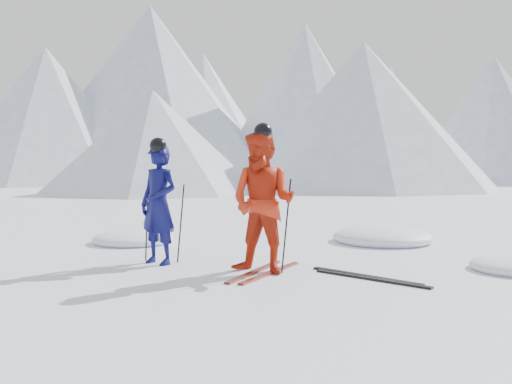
% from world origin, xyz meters
% --- Properties ---
extents(ground, '(160.00, 160.00, 0.00)m').
position_xyz_m(ground, '(0.00, 0.00, 0.00)').
color(ground, white).
rests_on(ground, ground).
extents(skier_blue, '(0.76, 0.60, 1.85)m').
position_xyz_m(skier_blue, '(-3.17, -0.31, 0.92)').
color(skier_blue, '#0B0C47').
rests_on(skier_blue, ground).
extents(skier_red, '(1.07, 0.88, 2.02)m').
position_xyz_m(skier_red, '(-1.42, -0.45, 1.01)').
color(skier_red, red).
rests_on(skier_red, ground).
extents(pole_blue_left, '(0.12, 0.09, 1.23)m').
position_xyz_m(pole_blue_left, '(-3.47, -0.16, 0.62)').
color(pole_blue_left, black).
rests_on(pole_blue_left, ground).
extents(pole_blue_right, '(0.12, 0.07, 1.23)m').
position_xyz_m(pole_blue_right, '(-2.92, -0.06, 0.62)').
color(pole_blue_right, black).
rests_on(pole_blue_right, ground).
extents(pole_red_left, '(0.13, 0.10, 1.34)m').
position_xyz_m(pole_red_left, '(-1.72, -0.20, 0.67)').
color(pole_red_left, black).
rests_on(pole_red_left, ground).
extents(pole_red_right, '(0.13, 0.09, 1.34)m').
position_xyz_m(pole_red_right, '(-1.12, -0.30, 0.67)').
color(pole_red_right, black).
rests_on(pole_red_right, ground).
extents(ski_worn_left, '(0.24, 1.70, 0.03)m').
position_xyz_m(ski_worn_left, '(-1.54, -0.45, 0.01)').
color(ski_worn_left, black).
rests_on(ski_worn_left, ground).
extents(ski_worn_right, '(0.36, 1.69, 0.03)m').
position_xyz_m(ski_worn_right, '(-1.30, -0.45, 0.01)').
color(ski_worn_right, black).
rests_on(ski_worn_right, ground).
extents(ski_loose_a, '(1.60, 0.76, 0.03)m').
position_xyz_m(ski_loose_a, '(-0.01, -0.23, 0.01)').
color(ski_loose_a, black).
rests_on(ski_loose_a, ground).
extents(ski_loose_b, '(1.62, 0.70, 0.03)m').
position_xyz_m(ski_loose_b, '(0.09, -0.38, 0.01)').
color(ski_loose_b, black).
rests_on(ski_loose_b, ground).
extents(snow_lumps, '(9.59, 6.22, 0.43)m').
position_xyz_m(snow_lumps, '(-0.64, 1.94, 0.00)').
color(snow_lumps, white).
rests_on(snow_lumps, ground).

